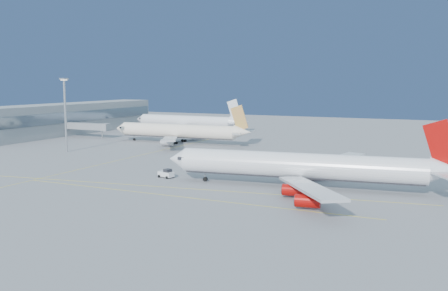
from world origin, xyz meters
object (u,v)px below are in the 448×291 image
airliner_virgin (305,166)px  airliner_etihad (180,131)px  pushback_tug (166,174)px  light_mast (65,109)px  airliner_third (188,121)px

airliner_virgin → airliner_etihad: bearing=131.3°
pushback_tug → light_mast: size_ratio=0.18×
airliner_virgin → light_mast: light_mast is taller
airliner_virgin → light_mast: size_ratio=2.65×
airliner_virgin → light_mast: (-97.53, 23.88, 10.68)m
airliner_virgin → pushback_tug: (-37.67, -3.16, -4.22)m
airliner_virgin → airliner_third: 143.43m
airliner_etihad → light_mast: 49.23m
airliner_etihad → pushback_tug: bearing=-65.8°
airliner_virgin → airliner_etihad: airliner_virgin is taller
airliner_etihad → pushback_tug: size_ratio=13.42×
airliner_etihad → pushback_tug: (35.12, -68.17, -3.94)m
airliner_virgin → airliner_third: airliner_virgin is taller
airliner_third → light_mast: size_ratio=2.39×
pushback_tug → airliner_third: bearing=131.2°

